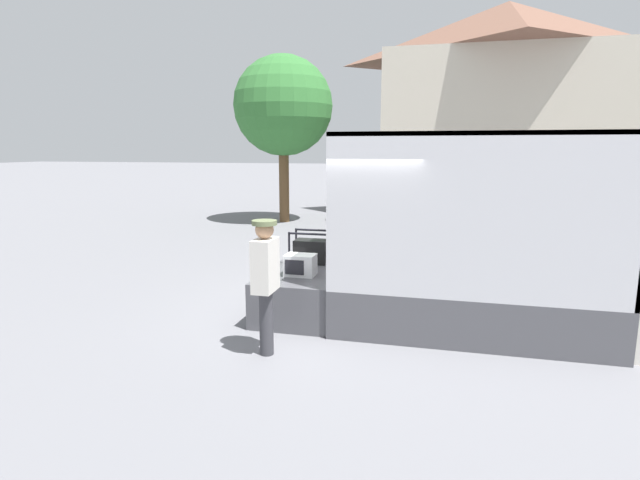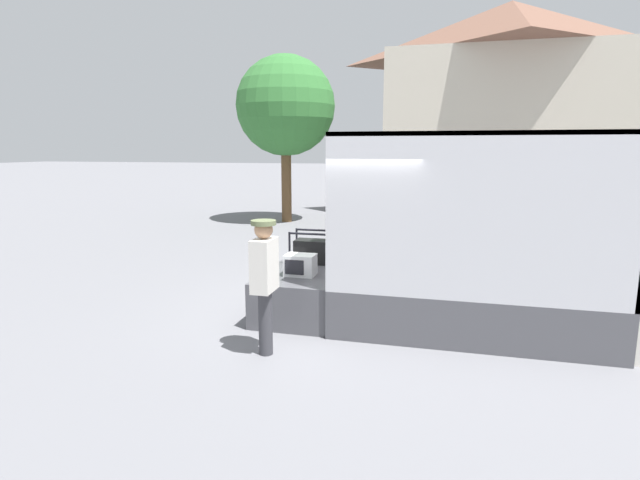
{
  "view_description": "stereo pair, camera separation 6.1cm",
  "coord_description": "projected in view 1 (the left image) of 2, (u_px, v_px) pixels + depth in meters",
  "views": [
    {
      "loc": [
        1.52,
        -7.54,
        2.63
      ],
      "look_at": [
        -0.31,
        -0.2,
        1.24
      ],
      "focal_mm": 28.0,
      "sensor_mm": 36.0,
      "label": 1
    },
    {
      "loc": [
        1.58,
        -7.53,
        2.63
      ],
      "look_at": [
        -0.31,
        -0.2,
        1.24
      ],
      "focal_mm": 28.0,
      "sensor_mm": 36.0,
      "label": 2
    }
  ],
  "objects": [
    {
      "name": "microwave",
      "position": [
        300.0,
        265.0,
        7.71
      ],
      "size": [
        0.46,
        0.35,
        0.33
      ],
      "color": "white",
      "rests_on": "tailgate_deck"
    },
    {
      "name": "house_backdrop",
      "position": [
        503.0,
        111.0,
        18.76
      ],
      "size": [
        8.69,
        7.53,
        7.9
      ],
      "color": "beige",
      "rests_on": "ground"
    },
    {
      "name": "portable_generator",
      "position": [
        312.0,
        251.0,
        8.56
      ],
      "size": [
        0.7,
        0.45,
        0.56
      ],
      "color": "black",
      "rests_on": "tailgate_deck"
    },
    {
      "name": "box_truck",
      "position": [
        604.0,
        267.0,
        6.97
      ],
      "size": [
        6.11,
        2.2,
        2.85
      ],
      "color": "silver",
      "rests_on": "ground"
    },
    {
      "name": "tailgate_deck",
      "position": [
        305.0,
        291.0,
        8.12
      ],
      "size": [
        1.21,
        2.09,
        0.69
      ],
      "primitive_type": "cube",
      "color": "#4C4C51",
      "rests_on": "ground"
    },
    {
      "name": "worker_person",
      "position": [
        265.0,
        273.0,
        6.29
      ],
      "size": [
        0.32,
        0.44,
        1.76
      ],
      "color": "#38383D",
      "rests_on": "ground"
    },
    {
      "name": "ground_plane",
      "position": [
        341.0,
        314.0,
        8.04
      ],
      "size": [
        160.0,
        160.0,
        0.0
      ],
      "primitive_type": "plane",
      "color": "slate"
    },
    {
      "name": "street_tree",
      "position": [
        283.0,
        106.0,
        17.51
      ],
      "size": [
        3.49,
        3.49,
        5.86
      ],
      "color": "brown",
      "rests_on": "ground"
    }
  ]
}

